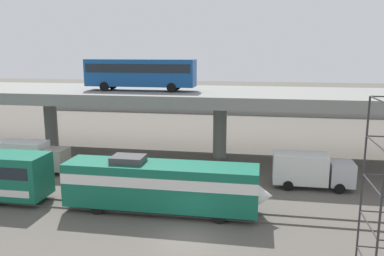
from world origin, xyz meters
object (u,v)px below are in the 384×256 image
at_px(service_truck_east, 310,170).
at_px(parked_car_2, 93,97).
at_px(service_truck_west, 32,156).
at_px(parked_car_3, 116,99).
at_px(parked_car_1, 273,100).
at_px(train_locomotive, 170,184).
at_px(parked_car_4, 227,99).
at_px(parked_car_0, 325,102).
at_px(transit_bus_on_overpass, 141,72).

bearing_deg(service_truck_east, parked_car_2, 132.17).
distance_m(service_truck_west, parked_car_2, 45.15).
height_order(service_truck_east, parked_car_3, service_truck_east).
height_order(service_truck_west, parked_car_2, service_truck_west).
xyz_separation_m(service_truck_east, parked_car_1, (-2.10, 45.56, 0.48)).
xyz_separation_m(train_locomotive, service_truck_east, (10.81, 7.32, -0.56)).
xyz_separation_m(parked_car_1, parked_car_4, (-9.05, -1.16, -0.00)).
distance_m(parked_car_2, parked_car_3, 6.22).
distance_m(service_truck_east, parked_car_0, 43.98).
bearing_deg(train_locomotive, parked_car_4, 90.37).
bearing_deg(parked_car_0, parked_car_4, -3.35).
distance_m(parked_car_0, parked_car_4, 18.84).
bearing_deg(parked_car_2, parked_car_4, 2.22).
bearing_deg(service_truck_west, transit_bus_on_overpass, 38.85).
relative_size(transit_bus_on_overpass, service_truck_west, 1.76).
bearing_deg(service_truck_west, parked_car_4, 70.90).
bearing_deg(service_truck_east, service_truck_west, 180.00).
relative_size(transit_bus_on_overpass, parked_car_0, 2.96).
distance_m(parked_car_3, parked_car_4, 22.42).
bearing_deg(parked_car_4, service_truck_east, 104.09).
height_order(parked_car_0, parked_car_1, same).
distance_m(transit_bus_on_overpass, parked_car_3, 38.23).
height_order(parked_car_0, parked_car_3, same).
distance_m(transit_bus_on_overpass, parked_car_4, 38.34).
relative_size(transit_bus_on_overpass, parked_car_2, 2.63).
height_order(train_locomotive, parked_car_2, train_locomotive).
xyz_separation_m(service_truck_east, parked_car_4, (-11.15, 44.41, 0.48)).
relative_size(train_locomotive, service_truck_west, 2.25).
distance_m(train_locomotive, parked_car_4, 51.73).
distance_m(service_truck_west, parked_car_1, 51.70).
bearing_deg(parked_car_1, parked_car_0, 166.96).
bearing_deg(parked_car_3, transit_bus_on_overpass, -64.89).
height_order(parked_car_0, parked_car_4, same).
height_order(service_truck_east, parked_car_1, service_truck_east).
bearing_deg(parked_car_1, train_locomotive, 80.64).
bearing_deg(parked_car_0, transit_bus_on_overpass, 55.11).
bearing_deg(train_locomotive, service_truck_west, 155.02).
relative_size(transit_bus_on_overpass, parked_car_4, 2.69).
bearing_deg(service_truck_west, service_truck_east, 0.00).
bearing_deg(service_truck_west, parked_car_0, 51.71).
bearing_deg(parked_car_4, train_locomotive, 90.37).
xyz_separation_m(parked_car_0, parked_car_4, (-18.81, 1.10, 0.00)).
xyz_separation_m(service_truck_west, parked_car_1, (24.43, 45.56, 0.48)).
height_order(service_truck_west, parked_car_1, service_truck_west).
xyz_separation_m(parked_car_0, parked_car_2, (-46.89, 0.01, 0.00)).
distance_m(parked_car_1, parked_car_2, 37.20).
bearing_deg(parked_car_4, transit_bus_on_overpass, 80.37).
height_order(train_locomotive, parked_car_4, train_locomotive).
bearing_deg(train_locomotive, parked_car_2, 119.30).
relative_size(service_truck_west, parked_car_4, 1.52).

